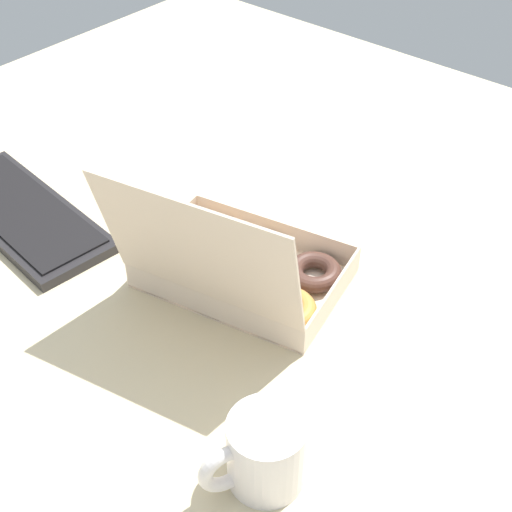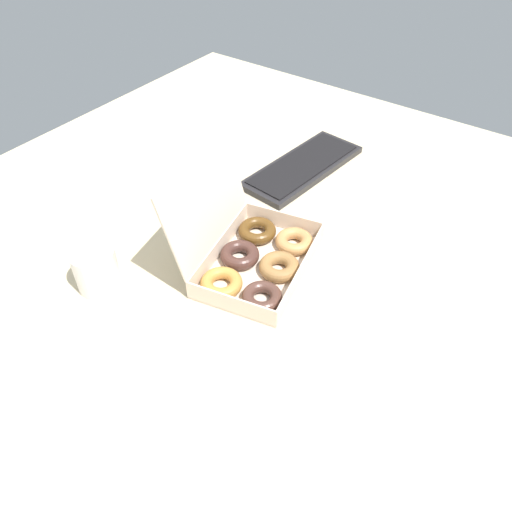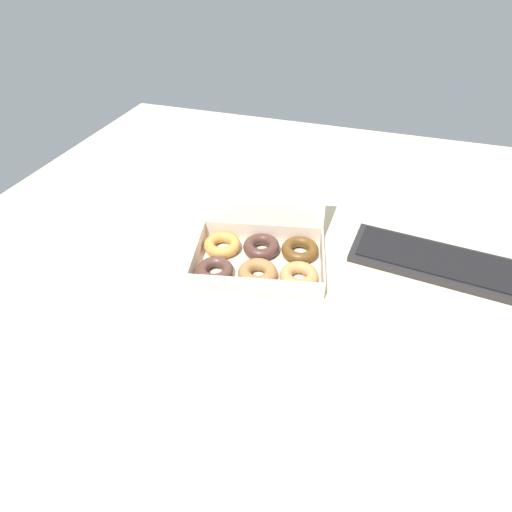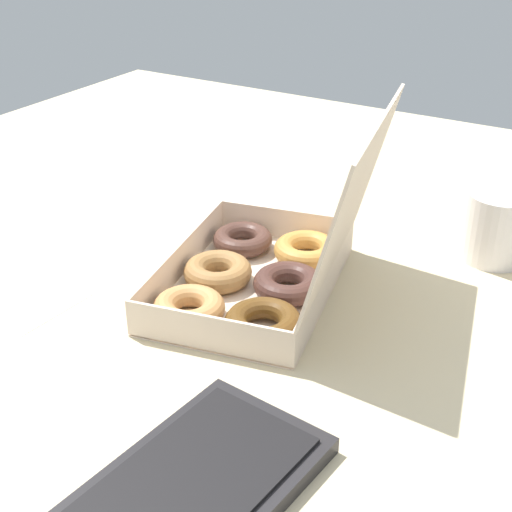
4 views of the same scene
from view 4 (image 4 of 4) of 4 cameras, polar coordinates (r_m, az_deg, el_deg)
name	(u,v)px [view 4 (image 4 of 4)]	position (r cm, az deg, el deg)	size (l,w,h in cm)	color
ground_plane	(242,315)	(91.23, -1.14, -4.76)	(180.00, 180.00, 2.00)	beige
donut_box	(263,270)	(92.56, 0.58, -1.12)	(35.17, 31.61, 25.03)	beige
coffee_mug	(500,227)	(105.47, 18.94, 2.24)	(9.41, 13.00, 9.94)	white
paper_napkin	(32,302)	(96.39, -17.46, -3.49)	(12.01, 10.21, 0.15)	white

